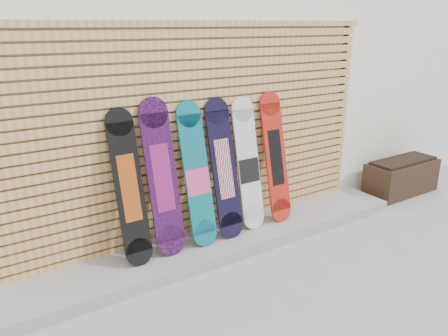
{
  "coord_description": "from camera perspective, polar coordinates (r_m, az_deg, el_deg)",
  "views": [
    {
      "loc": [
        -2.36,
        -2.82,
        2.27
      ],
      "look_at": [
        -0.04,
        0.75,
        0.85
      ],
      "focal_mm": 35.0,
      "sensor_mm": 36.0,
      "label": 1
    }
  ],
  "objects": [
    {
      "name": "snowboard_1",
      "position": [
        4.18,
        -8.06,
        -1.29
      ],
      "size": [
        0.3,
        0.35,
        1.51
      ],
      "color": "black",
      "rests_on": "concrete_step"
    },
    {
      "name": "ground",
      "position": [
        4.32,
        6.09,
        -13.35
      ],
      "size": [
        80.0,
        80.0,
        0.0
      ],
      "primitive_type": "plane",
      "color": "#97979A",
      "rests_on": "ground"
    },
    {
      "name": "snowboard_4",
      "position": [
        4.7,
        3.18,
        0.41
      ],
      "size": [
        0.27,
        0.32,
        1.42
      ],
      "color": "silver",
      "rests_on": "concrete_step"
    },
    {
      "name": "snowboard_0",
      "position": [
        4.07,
        -12.28,
        -2.58
      ],
      "size": [
        0.26,
        0.36,
        1.44
      ],
      "color": "black",
      "rests_on": "concrete_step"
    },
    {
      "name": "planter_box",
      "position": [
        6.55,
        22.14,
        -1.01
      ],
      "size": [
        1.09,
        0.45,
        0.49
      ],
      "color": "black",
      "rests_on": "ground"
    },
    {
      "name": "snowboard_3",
      "position": [
        4.5,
        0.01,
        -0.1
      ],
      "size": [
        0.28,
        0.37,
        1.44
      ],
      "color": "black",
      "rests_on": "concrete_step"
    },
    {
      "name": "slat_wall",
      "position": [
        4.51,
        -2.66,
        4.83
      ],
      "size": [
        4.26,
        0.08,
        2.29
      ],
      "color": "tan",
      "rests_on": "ground"
    },
    {
      "name": "concrete_step",
      "position": [
        4.69,
        -0.62,
        -9.64
      ],
      "size": [
        4.6,
        0.7,
        0.12
      ],
      "primitive_type": "cube",
      "color": "gray",
      "rests_on": "ground"
    },
    {
      "name": "snowboard_5",
      "position": [
        4.9,
        6.75,
        1.37
      ],
      "size": [
        0.27,
        0.35,
        1.44
      ],
      "color": "red",
      "rests_on": "concrete_step"
    },
    {
      "name": "building",
      "position": [
        6.95,
        -8.89,
        14.37
      ],
      "size": [
        12.0,
        5.0,
        3.6
      ],
      "primitive_type": "cube",
      "color": "white",
      "rests_on": "ground"
    },
    {
      "name": "snowboard_2",
      "position": [
        4.34,
        -3.56,
        -0.99
      ],
      "size": [
        0.27,
        0.37,
        1.44
      ],
      "color": "#0C6576",
      "rests_on": "concrete_step"
    }
  ]
}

